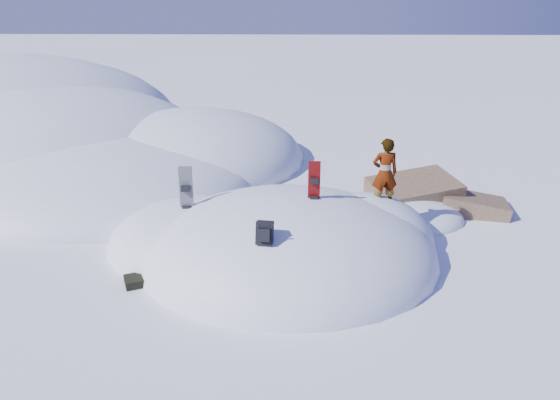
{
  "coord_description": "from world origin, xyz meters",
  "views": [
    {
      "loc": [
        0.07,
        -11.4,
        6.02
      ],
      "look_at": [
        -0.19,
        0.3,
        1.35
      ],
      "focal_mm": 35.0,
      "sensor_mm": 36.0,
      "label": 1
    }
  ],
  "objects_px": {
    "snowboard_dark": "(187,200)",
    "person": "(385,173)",
    "snowboard_red": "(314,191)",
    "backpack": "(265,233)"
  },
  "relations": [
    {
      "from": "snowboard_dark",
      "to": "snowboard_red",
      "type": "bearing_deg",
      "value": -8.74
    },
    {
      "from": "backpack",
      "to": "person",
      "type": "bearing_deg",
      "value": 51.67
    },
    {
      "from": "backpack",
      "to": "person",
      "type": "xyz_separation_m",
      "value": [
        2.75,
        2.64,
        0.37
      ]
    },
    {
      "from": "person",
      "to": "snowboard_red",
      "type": "bearing_deg",
      "value": 20.86
    },
    {
      "from": "snowboard_dark",
      "to": "backpack",
      "type": "height_order",
      "value": "snowboard_dark"
    },
    {
      "from": "snowboard_dark",
      "to": "person",
      "type": "bearing_deg",
      "value": 4.0
    },
    {
      "from": "backpack",
      "to": "snowboard_red",
      "type": "bearing_deg",
      "value": 67.88
    },
    {
      "from": "snowboard_dark",
      "to": "person",
      "type": "height_order",
      "value": "person"
    },
    {
      "from": "snowboard_dark",
      "to": "person",
      "type": "relative_size",
      "value": 0.99
    },
    {
      "from": "snowboard_red",
      "to": "snowboard_dark",
      "type": "xyz_separation_m",
      "value": [
        -2.98,
        0.34,
        -0.39
      ]
    }
  ]
}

